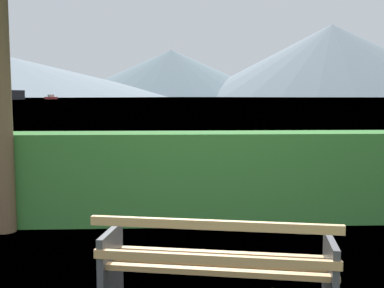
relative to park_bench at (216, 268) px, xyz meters
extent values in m
plane|color=slate|center=(0.01, 307.62, -0.43)|extent=(620.00, 620.00, 0.00)
cube|color=tan|center=(-0.02, -0.13, 0.02)|extent=(1.75, 0.39, 0.04)
cube|color=tan|center=(0.01, 0.06, 0.02)|extent=(1.75, 0.39, 0.04)
cube|color=tan|center=(0.05, 0.25, 0.02)|extent=(1.75, 0.39, 0.04)
cube|color=tan|center=(-0.04, -0.20, 0.14)|extent=(1.75, 0.37, 0.06)
cube|color=tan|center=(-0.05, -0.25, 0.41)|extent=(1.75, 0.37, 0.06)
cube|color=#4C4C51|center=(-0.82, 0.20, -0.09)|extent=(0.14, 0.51, 0.68)
cube|color=#4C4C51|center=(0.84, -0.12, -0.09)|extent=(0.14, 0.51, 0.68)
cube|color=#387A33|center=(0.01, 2.89, 0.19)|extent=(10.66, 0.66, 1.23)
cube|color=#B2332D|center=(-52.91, 203.14, 0.10)|extent=(6.99, 7.66, 1.06)
cube|color=beige|center=(-52.91, 203.14, 1.12)|extent=(3.15, 3.29, 0.98)
cone|color=gray|center=(-187.98, 528.03, 22.63)|extent=(389.61, 389.61, 46.12)
cone|color=slate|center=(0.01, 602.18, 29.51)|extent=(266.67, 266.67, 59.87)
cone|color=gray|center=(193.19, 559.26, 43.01)|extent=(337.75, 337.75, 86.87)
camera|label=1|loc=(-0.34, -3.40, 1.31)|focal=43.56mm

